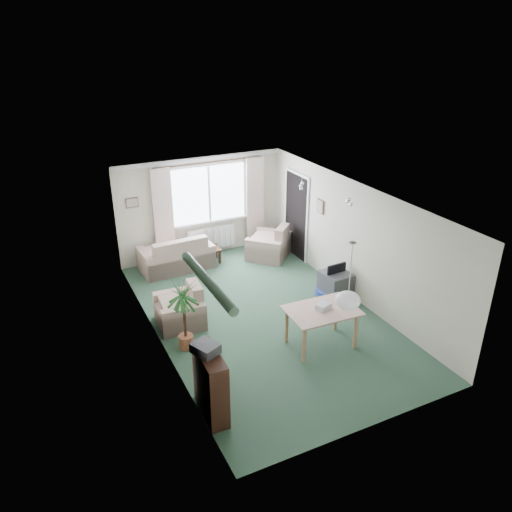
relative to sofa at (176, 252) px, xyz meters
name	(u,v)px	position (x,y,z in m)	size (l,w,h in m)	color
ground	(263,316)	(0.83, -2.75, -0.40)	(6.50, 6.50, 0.00)	#2D4B38
window	(209,194)	(1.03, 0.48, 1.10)	(1.80, 0.03, 1.30)	white
curtain_rod	(209,162)	(1.03, 0.40, 1.87)	(2.60, 0.03, 0.03)	black
curtain_left	(163,212)	(-0.12, 0.38, 0.87)	(0.45, 0.08, 2.00)	beige
curtain_right	(255,198)	(2.18, 0.38, 0.87)	(0.45, 0.08, 2.00)	beige
radiator	(211,238)	(1.03, 0.44, 0.00)	(1.20, 0.10, 0.55)	white
doorway	(296,216)	(2.82, -0.55, 0.60)	(0.03, 0.95, 2.00)	black
pendant_lamp	(348,300)	(1.03, -5.05, 1.08)	(0.36, 0.36, 0.36)	white
tinsel_garland	(207,281)	(-1.09, -5.05, 1.88)	(1.60, 1.60, 0.12)	#196626
bauble_cluster_a	(301,184)	(2.13, -1.85, 1.82)	(0.20, 0.20, 0.20)	silver
bauble_cluster_b	(350,199)	(2.43, -3.05, 1.82)	(0.20, 0.20, 0.20)	silver
wall_picture_back	(132,203)	(-0.77, 0.48, 1.15)	(0.28, 0.03, 0.22)	brown
wall_picture_right	(320,206)	(2.81, -1.55, 1.15)	(0.03, 0.24, 0.30)	brown
sofa	(176,252)	(0.00, 0.00, 0.00)	(1.61, 0.85, 0.81)	#BEA590
armchair_corner	(268,241)	(2.18, -0.37, 0.01)	(0.92, 0.87, 0.82)	#B7AA8B
armchair_left	(179,305)	(-0.67, -2.29, -0.02)	(0.86, 0.82, 0.77)	beige
coffee_table	(204,256)	(0.67, 0.00, -0.23)	(0.77, 0.43, 0.35)	black
photo_frame	(204,246)	(0.68, -0.01, 0.03)	(0.12, 0.02, 0.16)	brown
bookshelf	(211,384)	(-1.01, -4.77, 0.10)	(0.28, 0.83, 1.01)	black
hifi_box	(205,348)	(-1.04, -4.72, 0.68)	(0.28, 0.35, 0.14)	#403F45
houseplant	(184,316)	(-0.82, -3.08, 0.24)	(0.55, 0.55, 1.28)	#26571E
dining_table	(321,328)	(1.30, -4.03, -0.06)	(1.10, 0.73, 0.69)	#A16D57
gift_box	(323,307)	(1.34, -4.02, 0.35)	(0.25, 0.18, 0.12)	silver
tv_cube	(335,284)	(2.53, -2.68, -0.14)	(0.53, 0.58, 0.53)	#3A3A3F
pet_bed	(330,291)	(2.48, -2.56, -0.34)	(0.61, 0.61, 0.12)	navy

